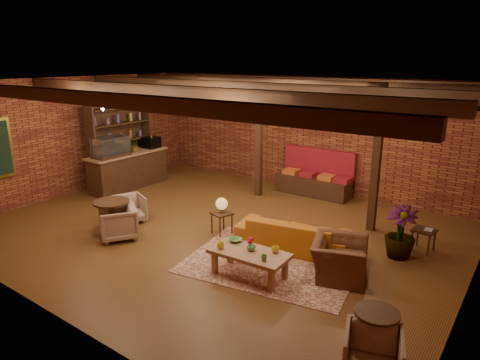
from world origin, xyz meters
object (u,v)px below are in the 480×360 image
Objects in this scene: armchair_b at (118,221)px; coffee_table at (249,254)px; sofa at (293,234)px; round_table_right at (376,327)px; round_table_left at (112,212)px; armchair_right at (340,252)px; plant_tall at (406,181)px; armchair_a at (129,207)px; side_table_lamp at (222,206)px; armchair_far at (373,354)px; side_table_book at (424,231)px.

coffee_table is at bearing 38.46° from armchair_b.
round_table_right reaches higher than sofa.
armchair_b is at bearing -6.27° from round_table_left.
round_table_right is (1.22, -1.73, -0.01)m from armchair_right.
round_table_right is 3.33m from plant_tall.
sofa is at bearing 86.70° from coffee_table.
armchair_b is at bearing -120.93° from armchair_a.
armchair_b is at bearing -137.79° from side_table_lamp.
armchair_b is 5.85m from armchair_far.
side_table_lamp is 0.27× the size of plant_tall.
armchair_a is at bearing 115.87° from round_table_left.
plant_tall is (-0.31, -0.55, 1.10)m from side_table_book.
armchair_b is 6.21m from side_table_book.
round_table_left is at bearing -175.92° from coffee_table.
armchair_right is 1.85m from plant_tall.
round_table_right is (5.66, -0.55, 0.06)m from armchair_b.
side_table_lamp is at bearing -3.79° from sofa.
sofa is at bearing -146.21° from side_table_book.
sofa is 3.26× the size of armchair_a.
armchair_b is at bearing -153.29° from plant_tall.
armchair_far reaches higher than sofa.
armchair_far is (4.15, -2.40, -0.28)m from side_table_lamp.
armchair_far is at bearing -24.66° from coffee_table.
sofa is 2.85× the size of round_table_left.
round_table_left is 5.90m from round_table_right.
sofa is 3.36× the size of round_table_right.
side_table_lamp is at bearing -49.65° from armchair_a.
coffee_table is 2.62m from round_table_right.
armchair_far is (5.77, -0.93, -0.04)m from armchair_b.
side_table_lamp reaches higher than round_table_right.
side_table_book is at bearing -157.40° from sofa.
armchair_a is 0.99× the size of armchair_far.
side_table_lamp is at bearing 153.49° from round_table_right.
round_table_left reaches higher than armchair_b.
armchair_right reaches higher than side_table_book.
round_table_right is (2.49, -0.81, 0.02)m from coffee_table.
coffee_table is 2.94× the size of side_table_book.
armchair_a is 1.43× the size of side_table_book.
side_table_lamp is at bearing 131.75° from armchair_far.
armchair_a is at bearing -158.61° from side_table_book.
armchair_far reaches higher than round_table_right.
armchair_far is at bearing -82.33° from armchair_a.
armchair_right is (4.45, 1.18, 0.07)m from armchair_b.
coffee_table is 1.84× the size of armchair_b.
side_table_book is 3.66m from round_table_right.
armchair_right is (1.27, 0.92, 0.04)m from coffee_table.
round_table_left reaches higher than armchair_far.
armchair_far is (5.98, -0.95, -0.18)m from round_table_left.
armchair_right is 0.34× the size of plant_tall.
sofa is at bearing 25.64° from round_table_left.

